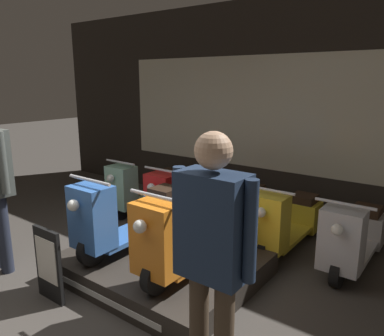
% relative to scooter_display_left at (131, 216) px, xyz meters
% --- Properties ---
extents(ground_plane, '(30.00, 30.00, 0.00)m').
position_rel_scooter_display_left_xyz_m(ground_plane, '(0.15, -1.04, -0.59)').
color(ground_plane, '#423D38').
extents(shop_wall_back, '(8.74, 0.09, 3.20)m').
position_rel_scooter_display_left_xyz_m(shop_wall_back, '(0.15, 2.54, 1.01)').
color(shop_wall_back, '#28231E').
rests_on(shop_wall_back, ground_plane).
extents(display_platform, '(1.90, 1.58, 0.24)m').
position_rel_scooter_display_left_xyz_m(display_platform, '(0.43, 0.04, -0.47)').
color(display_platform, '#2D2823').
rests_on(display_platform, ground_plane).
extents(scooter_display_left, '(0.57, 1.55, 0.89)m').
position_rel_scooter_display_left_xyz_m(scooter_display_left, '(0.00, 0.00, 0.00)').
color(scooter_display_left, black).
rests_on(scooter_display_left, display_platform).
extents(scooter_display_right, '(0.57, 1.55, 0.89)m').
position_rel_scooter_display_left_xyz_m(scooter_display_right, '(0.86, 0.00, 0.00)').
color(scooter_display_right, black).
rests_on(scooter_display_right, display_platform).
extents(scooter_backrow_0, '(0.57, 1.55, 0.89)m').
position_rel_scooter_display_left_xyz_m(scooter_backrow_0, '(-1.17, 1.46, -0.24)').
color(scooter_backrow_0, black).
rests_on(scooter_backrow_0, ground_plane).
extents(scooter_backrow_1, '(0.57, 1.55, 0.89)m').
position_rel_scooter_display_left_xyz_m(scooter_backrow_1, '(-0.39, 1.46, -0.24)').
color(scooter_backrow_1, black).
rests_on(scooter_backrow_1, ground_plane).
extents(scooter_backrow_2, '(0.57, 1.55, 0.89)m').
position_rel_scooter_display_left_xyz_m(scooter_backrow_2, '(0.40, 1.46, -0.24)').
color(scooter_backrow_2, black).
rests_on(scooter_backrow_2, ground_plane).
extents(scooter_backrow_3, '(0.57, 1.55, 0.89)m').
position_rel_scooter_display_left_xyz_m(scooter_backrow_3, '(1.19, 1.46, -0.24)').
color(scooter_backrow_3, black).
rests_on(scooter_backrow_3, ground_plane).
extents(scooter_backrow_4, '(0.57, 1.55, 0.89)m').
position_rel_scooter_display_left_xyz_m(scooter_backrow_4, '(1.97, 1.46, -0.24)').
color(scooter_backrow_4, black).
rests_on(scooter_backrow_4, ground_plane).
extents(person_right_browsing, '(0.59, 0.24, 1.75)m').
position_rel_scooter_display_left_xyz_m(person_right_browsing, '(1.67, -0.91, 0.45)').
color(person_right_browsing, '#473828').
rests_on(person_right_browsing, ground_plane).
extents(price_sign_board, '(0.37, 0.04, 0.71)m').
position_rel_scooter_display_left_xyz_m(price_sign_board, '(-0.13, -0.94, -0.23)').
color(price_sign_board, black).
rests_on(price_sign_board, ground_plane).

